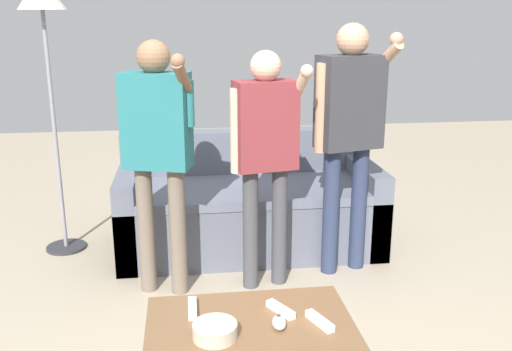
{
  "coord_description": "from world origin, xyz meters",
  "views": [
    {
      "loc": [
        -0.38,
        -2.32,
        1.63
      ],
      "look_at": [
        -0.04,
        0.32,
        0.87
      ],
      "focal_mm": 39.26,
      "sensor_mm": 36.0,
      "label": 1
    }
  ],
  "objects": [
    {
      "name": "coffee_table",
      "position": [
        -0.14,
        -0.29,
        0.36
      ],
      "size": [
        0.86,
        0.57,
        0.41
      ],
      "color": "brown",
      "rests_on": "ground"
    },
    {
      "name": "player_right",
      "position": [
        0.64,
        1.01,
        1.0
      ],
      "size": [
        0.5,
        0.31,
        1.59
      ],
      "color": "#2D3856",
      "rests_on": "ground"
    },
    {
      "name": "player_center",
      "position": [
        0.09,
        0.86,
        0.91
      ],
      "size": [
        0.46,
        0.3,
        1.45
      ],
      "color": "#47474C",
      "rests_on": "ground"
    },
    {
      "name": "couch",
      "position": [
        0.07,
        1.5,
        0.29
      ],
      "size": [
        1.83,
        0.84,
        0.8
      ],
      "color": "slate",
      "rests_on": "ground"
    },
    {
      "name": "game_remote_wand_near",
      "position": [
        -0.0,
        -0.22,
        0.43
      ],
      "size": [
        0.11,
        0.15,
        0.03
      ],
      "color": "white",
      "rests_on": "coffee_table"
    },
    {
      "name": "game_remote_wand_spare",
      "position": [
        0.14,
        -0.33,
        0.43
      ],
      "size": [
        0.1,
        0.16,
        0.03
      ],
      "color": "white",
      "rests_on": "coffee_table"
    },
    {
      "name": "player_left",
      "position": [
        -0.53,
        0.85,
        0.95
      ],
      "size": [
        0.43,
        0.4,
        1.51
      ],
      "color": "#756656",
      "rests_on": "ground"
    },
    {
      "name": "game_remote_nunchuk",
      "position": [
        -0.03,
        -0.34,
        0.44
      ],
      "size": [
        0.06,
        0.09,
        0.05
      ],
      "color": "white",
      "rests_on": "coffee_table"
    },
    {
      "name": "floor_lamp",
      "position": [
        -1.26,
        1.6,
        1.61
      ],
      "size": [
        0.31,
        0.31,
        1.89
      ],
      "color": "#2D2D33",
      "rests_on": "ground"
    },
    {
      "name": "game_remote_wand_far",
      "position": [
        -0.37,
        -0.16,
        0.43
      ],
      "size": [
        0.04,
        0.16,
        0.03
      ],
      "color": "white",
      "rests_on": "coffee_table"
    },
    {
      "name": "snack_bowl",
      "position": [
        -0.29,
        -0.37,
        0.44
      ],
      "size": [
        0.18,
        0.18,
        0.06
      ],
      "primitive_type": "cylinder",
      "color": "beige",
      "rests_on": "coffee_table"
    }
  ]
}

